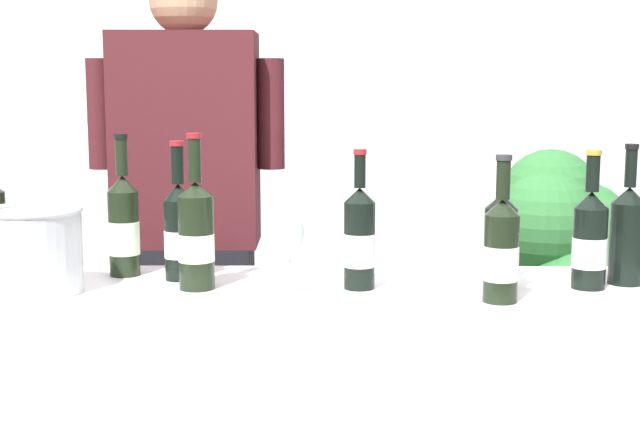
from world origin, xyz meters
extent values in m
cube|color=white|center=(0.00, 2.60, 1.40)|extent=(8.00, 0.10, 2.80)
cylinder|color=black|center=(0.75, 0.00, 1.00)|extent=(0.08, 0.08, 0.19)
cone|color=black|center=(0.75, 0.00, 1.11)|extent=(0.08, 0.08, 0.04)
cylinder|color=black|center=(0.75, 0.00, 1.17)|extent=(0.03, 0.03, 0.08)
cylinder|color=#B79333|center=(0.75, 0.00, 1.22)|extent=(0.04, 0.04, 0.01)
cylinder|color=silver|center=(0.75, 0.00, 0.99)|extent=(0.08, 0.08, 0.07)
cylinder|color=black|center=(0.22, -0.01, 1.01)|extent=(0.07, 0.07, 0.20)
cone|color=black|center=(0.22, -0.01, 1.12)|extent=(0.07, 0.07, 0.03)
cylinder|color=black|center=(0.22, -0.01, 1.18)|extent=(0.03, 0.03, 0.08)
cylinder|color=maroon|center=(0.22, -0.01, 1.22)|extent=(0.03, 0.03, 0.01)
cylinder|color=silver|center=(0.22, -0.01, 1.00)|extent=(0.07, 0.07, 0.08)
cylinder|color=black|center=(-0.16, -0.02, 1.01)|extent=(0.08, 0.08, 0.22)
cone|color=black|center=(-0.16, -0.02, 1.14)|extent=(0.08, 0.08, 0.03)
cylinder|color=black|center=(-0.16, -0.02, 1.20)|extent=(0.03, 0.03, 0.10)
cylinder|color=maroon|center=(-0.16, -0.02, 1.26)|extent=(0.03, 0.03, 0.01)
cylinder|color=silver|center=(-0.16, -0.02, 1.00)|extent=(0.08, 0.08, 0.06)
cylinder|color=black|center=(0.52, -0.13, 1.00)|extent=(0.08, 0.08, 0.19)
cone|color=black|center=(0.52, -0.13, 1.11)|extent=(0.08, 0.08, 0.03)
cylinder|color=black|center=(0.52, -0.13, 1.17)|extent=(0.03, 0.03, 0.08)
cylinder|color=#333338|center=(0.52, -0.13, 1.22)|extent=(0.04, 0.04, 0.01)
cylinder|color=white|center=(0.52, -0.13, 0.99)|extent=(0.08, 0.08, 0.08)
cylinder|color=black|center=(-0.36, 0.13, 1.01)|extent=(0.08, 0.08, 0.21)
cone|color=black|center=(-0.36, 0.13, 1.13)|extent=(0.08, 0.08, 0.04)
cylinder|color=black|center=(-0.36, 0.13, 1.20)|extent=(0.03, 0.03, 0.09)
cylinder|color=black|center=(-0.36, 0.13, 1.25)|extent=(0.03, 0.03, 0.01)
cylinder|color=#E1EBC6|center=(-0.36, 0.13, 1.00)|extent=(0.08, 0.08, 0.08)
cylinder|color=black|center=(0.54, 0.00, 1.00)|extent=(0.08, 0.08, 0.19)
cone|color=black|center=(0.54, 0.00, 1.11)|extent=(0.08, 0.08, 0.03)
cylinder|color=black|center=(0.54, 0.00, 1.16)|extent=(0.03, 0.03, 0.08)
cylinder|color=maroon|center=(0.54, 0.00, 1.21)|extent=(0.03, 0.03, 0.01)
cylinder|color=silver|center=(0.54, 0.00, 0.99)|extent=(0.08, 0.08, 0.06)
cylinder|color=black|center=(0.85, 0.05, 1.00)|extent=(0.08, 0.08, 0.19)
cone|color=black|center=(0.85, 0.05, 1.12)|extent=(0.08, 0.08, 0.04)
cylinder|color=black|center=(0.85, 0.05, 1.18)|extent=(0.03, 0.03, 0.09)
cylinder|color=black|center=(0.85, 0.05, 1.23)|extent=(0.03, 0.03, 0.01)
cylinder|color=black|center=(-0.22, 0.09, 1.00)|extent=(0.07, 0.07, 0.19)
cone|color=black|center=(-0.22, 0.09, 1.12)|extent=(0.07, 0.07, 0.04)
cylinder|color=black|center=(-0.22, 0.09, 1.18)|extent=(0.03, 0.03, 0.09)
cylinder|color=maroon|center=(-0.22, 0.09, 1.24)|extent=(0.04, 0.04, 0.01)
cylinder|color=silver|center=(-0.22, 0.09, 0.99)|extent=(0.07, 0.07, 0.07)
cylinder|color=silver|center=(0.06, -0.10, 0.91)|extent=(0.06, 0.06, 0.00)
cylinder|color=silver|center=(0.06, -0.10, 0.95)|extent=(0.01, 0.01, 0.09)
ellipsoid|color=silver|center=(0.06, -0.10, 1.05)|extent=(0.06, 0.06, 0.11)
ellipsoid|color=maroon|center=(0.06, -0.10, 1.03)|extent=(0.05, 0.05, 0.04)
cylinder|color=silver|center=(-0.52, -0.06, 1.00)|extent=(0.22, 0.22, 0.18)
torus|color=silver|center=(-0.52, -0.06, 1.09)|extent=(0.23, 0.23, 0.01)
cube|color=black|center=(-0.27, 0.60, 0.45)|extent=(0.38, 0.24, 0.90)
cube|color=#47191E|center=(-0.27, 0.60, 1.21)|extent=(0.42, 0.25, 0.62)
sphere|color=tan|center=(-0.27, 0.60, 1.61)|extent=(0.20, 0.20, 0.20)
cylinder|color=#47191E|center=(-0.02, 0.61, 1.29)|extent=(0.08, 0.08, 0.32)
cylinder|color=#47191E|center=(-0.52, 0.60, 1.29)|extent=(0.08, 0.08, 0.32)
cylinder|color=brown|center=(1.01, 1.17, 0.13)|extent=(0.35, 0.35, 0.26)
sphere|color=#2D6B33|center=(0.96, 1.27, 0.95)|extent=(0.37, 0.37, 0.37)
sphere|color=#2D6B33|center=(1.01, 1.22, 0.75)|extent=(0.37, 0.37, 0.37)
sphere|color=#2D6B33|center=(1.05, 1.22, 0.80)|extent=(0.45, 0.45, 0.45)
sphere|color=#2D6B33|center=(1.03, 1.05, 0.61)|extent=(0.43, 0.43, 0.43)
sphere|color=#2D6B33|center=(0.92, 1.13, 0.89)|extent=(0.36, 0.36, 0.36)
sphere|color=#2D6B33|center=(1.10, 1.20, 0.71)|extent=(0.41, 0.41, 0.41)
cylinder|color=#4C3823|center=(1.01, 1.17, 0.56)|extent=(0.05, 0.05, 0.60)
camera|label=1|loc=(0.15, -2.07, 1.38)|focal=51.09mm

